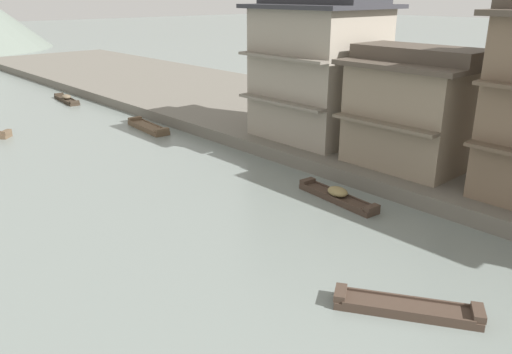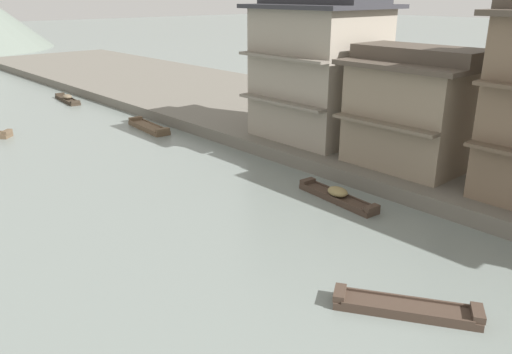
{
  "view_description": "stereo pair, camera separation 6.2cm",
  "coord_description": "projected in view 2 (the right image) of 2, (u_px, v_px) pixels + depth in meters",
  "views": [
    {
      "loc": [
        -12.96,
        4.61,
        9.44
      ],
      "look_at": [
        2.24,
        21.53,
        1.21
      ],
      "focal_mm": 35.79,
      "sensor_mm": 36.0,
      "label": 1
    },
    {
      "loc": [
        -12.92,
        4.57,
        9.44
      ],
      "look_at": [
        2.24,
        21.53,
        1.21
      ],
      "focal_mm": 35.79,
      "sensor_mm": 36.0,
      "label": 2
    }
  ],
  "objects": [
    {
      "name": "boat_midriver_upstream",
      "position": [
        149.0,
        127.0,
        37.34
      ],
      "size": [
        1.47,
        4.82,
        0.53
      ],
      "color": "brown",
      "rests_on": "ground"
    },
    {
      "name": "house_waterfront_tall",
      "position": [
        415.0,
        108.0,
        26.56
      ],
      "size": [
        6.11,
        6.67,
        6.14
      ],
      "color": "gray",
      "rests_on": "riverbank_right"
    },
    {
      "name": "boat_moored_nearest",
      "position": [
        337.0,
        196.0,
        24.54
      ],
      "size": [
        1.34,
        4.73,
        0.68
      ],
      "color": "#423328",
      "rests_on": "ground"
    },
    {
      "name": "house_waterfront_narrow",
      "position": [
        319.0,
        68.0,
        31.46
      ],
      "size": [
        7.1,
        7.53,
        8.74
      ],
      "color": "gray",
      "rests_on": "riverbank_right"
    },
    {
      "name": "boat_moored_far",
      "position": [
        67.0,
        99.0,
        46.99
      ],
      "size": [
        1.35,
        4.98,
        0.67
      ],
      "color": "#33281E",
      "rests_on": "ground"
    },
    {
      "name": "riverbank_right",
      "position": [
        317.0,
        118.0,
        39.08
      ],
      "size": [
        18.0,
        110.0,
        0.78
      ],
      "primitive_type": "cube",
      "color": "#6B665B",
      "rests_on": "ground"
    },
    {
      "name": "boat_moored_third",
      "position": [
        406.0,
        308.0,
        15.94
      ],
      "size": [
        3.22,
        4.24,
        0.47
      ],
      "color": "#423328",
      "rests_on": "ground"
    }
  ]
}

